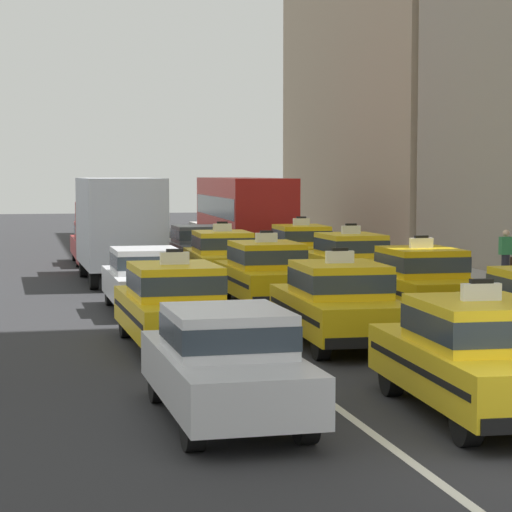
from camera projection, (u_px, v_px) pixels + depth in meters
lane_stripe_left_center at (177, 290)px, 30.76m from camera, size 0.14×80.00×0.01m
lane_stripe_center_right at (282, 287)px, 31.46m from camera, size 0.14×80.00×0.01m
sedan_left_nearest at (226, 361)px, 14.37m from camera, size 1.84×4.33×1.58m
taxi_left_second at (174, 304)px, 20.43m from camera, size 1.93×4.61×1.96m
sedan_left_third at (145, 278)px, 25.87m from camera, size 1.81×4.32×1.58m
box_truck_left_fourth at (117, 225)px, 33.20m from camera, size 2.39×7.00×3.27m
sedan_left_fifth at (96, 241)px, 39.64m from camera, size 1.78×4.31×1.58m
taxi_center_nearest at (477, 355)px, 14.67m from camera, size 1.99×4.63×1.96m
taxi_center_second at (338, 302)px, 20.72m from camera, size 1.94×4.61×1.96m
taxi_center_third at (265, 272)px, 26.95m from camera, size 1.86×4.57×1.96m
taxi_center_fourth at (222, 257)px, 31.91m from camera, size 1.95×4.61×1.96m
sedan_center_fifth at (197, 246)px, 36.97m from camera, size 1.82×4.33×1.58m
taxi_right_third at (419, 281)px, 24.82m from camera, size 1.87×4.58×1.96m
taxi_right_fourth at (350, 260)px, 30.67m from camera, size 1.92×4.60×1.96m
taxi_right_fifth at (300, 248)px, 35.64m from camera, size 1.95×4.61×1.96m
bus_right_sixth at (243, 211)px, 44.94m from camera, size 2.93×11.29×3.22m
pedestrian_by_storefront at (506, 257)px, 30.71m from camera, size 0.47×0.24×1.62m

